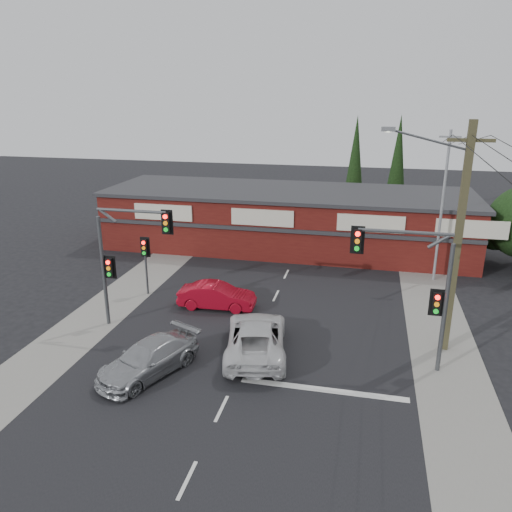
% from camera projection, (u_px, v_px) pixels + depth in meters
% --- Properties ---
extents(ground, '(120.00, 120.00, 0.00)m').
position_uv_depth(ground, '(245.00, 360.00, 21.48)').
color(ground, black).
rests_on(ground, ground).
extents(road_strip, '(14.00, 70.00, 0.01)m').
position_uv_depth(road_strip, '(268.00, 313.00, 26.11)').
color(road_strip, black).
rests_on(road_strip, ground).
extents(verge_left, '(3.00, 70.00, 0.02)m').
position_uv_depth(verge_left, '(119.00, 299.00, 27.89)').
color(verge_left, gray).
rests_on(verge_left, ground).
extents(verge_right, '(3.00, 70.00, 0.02)m').
position_uv_depth(verge_right, '(438.00, 329.00, 24.34)').
color(verge_right, gray).
rests_on(verge_right, ground).
extents(stop_line, '(6.50, 0.35, 0.01)m').
position_uv_depth(stop_line, '(323.00, 390.00, 19.36)').
color(stop_line, silver).
rests_on(stop_line, ground).
extents(white_suv, '(3.52, 5.90, 1.53)m').
position_uv_depth(white_suv, '(256.00, 337.00, 21.88)').
color(white_suv, silver).
rests_on(white_suv, ground).
extents(silver_suv, '(3.64, 5.05, 1.36)m').
position_uv_depth(silver_suv, '(148.00, 359.00, 20.30)').
color(silver_suv, '#A2A4A7').
rests_on(silver_suv, ground).
extents(red_sedan, '(4.14, 1.59, 1.35)m').
position_uv_depth(red_sedan, '(217.00, 296.00, 26.55)').
color(red_sedan, '#AB0A1C').
rests_on(red_sedan, ground).
extents(lane_dashes, '(0.12, 41.38, 0.01)m').
position_uv_depth(lane_dashes, '(255.00, 340.00, 23.23)').
color(lane_dashes, silver).
rests_on(lane_dashes, ground).
extents(shop_building, '(27.30, 8.40, 4.22)m').
position_uv_depth(shop_building, '(287.00, 218.00, 36.75)').
color(shop_building, '#4C120F').
rests_on(shop_building, ground).
extents(conifer_near, '(1.80, 1.80, 9.25)m').
position_uv_depth(conifer_near, '(355.00, 162.00, 41.26)').
color(conifer_near, '#2D2116').
rests_on(conifer_near, ground).
extents(conifer_far, '(1.80, 1.80, 9.25)m').
position_uv_depth(conifer_far, '(398.00, 160.00, 42.38)').
color(conifer_far, '#2D2116').
rests_on(conifer_far, ground).
extents(traffic_mast_left, '(3.77, 0.27, 5.97)m').
position_uv_depth(traffic_mast_left, '(122.00, 250.00, 23.45)').
color(traffic_mast_left, '#47494C').
rests_on(traffic_mast_left, ground).
extents(traffic_mast_right, '(3.96, 0.27, 5.97)m').
position_uv_depth(traffic_mast_right, '(418.00, 279.00, 19.74)').
color(traffic_mast_right, '#47494C').
rests_on(traffic_mast_right, ground).
extents(pedestal_signal, '(0.55, 0.27, 3.38)m').
position_uv_depth(pedestal_signal, '(145.00, 254.00, 27.79)').
color(pedestal_signal, '#47494C').
rests_on(pedestal_signal, ground).
extents(utility_pole, '(4.38, 0.59, 10.00)m').
position_uv_depth(utility_pole, '(455.00, 233.00, 20.81)').
color(utility_pole, '#4B462A').
rests_on(utility_pole, ground).
extents(steel_pole, '(1.20, 0.16, 9.00)m').
position_uv_depth(steel_pole, '(442.00, 205.00, 29.24)').
color(steel_pole, gray).
rests_on(steel_pole, ground).
extents(power_lines, '(2.01, 29.00, 1.22)m').
position_uv_depth(power_lines, '(503.00, 163.00, 14.59)').
color(power_lines, black).
rests_on(power_lines, ground).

